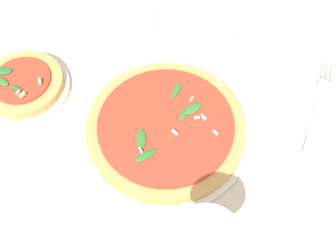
# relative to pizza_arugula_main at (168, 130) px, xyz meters

# --- Properties ---
(ground_plane) EXTENTS (6.00, 6.00, 0.00)m
(ground_plane) POSITION_rel_pizza_arugula_main_xyz_m (0.01, 0.00, -0.02)
(ground_plane) COLOR beige
(pizza_arugula_main) EXTENTS (0.31, 0.31, 0.05)m
(pizza_arugula_main) POSITION_rel_pizza_arugula_main_xyz_m (0.00, 0.00, 0.00)
(pizza_arugula_main) COLOR silver
(pizza_arugula_main) RESTS_ON ground_plane
(pizza_personal_side) EXTENTS (0.18, 0.18, 0.05)m
(pizza_personal_side) POSITION_rel_pizza_arugula_main_xyz_m (-0.04, 0.30, -0.00)
(pizza_personal_side) COLOR silver
(pizza_personal_side) RESTS_ON ground_plane
(wine_glass) EXTENTS (0.09, 0.09, 0.17)m
(wine_glass) POSITION_rel_pizza_arugula_main_xyz_m (-0.19, -0.16, 0.10)
(wine_glass) COLOR white
(wine_glass) RESTS_ON ground_plane
(napkin) EXTENTS (0.11, 0.07, 0.01)m
(napkin) POSITION_rel_pizza_arugula_main_xyz_m (0.18, -0.23, -0.01)
(napkin) COLOR silver
(napkin) RESTS_ON ground_plane
(fork) EXTENTS (0.22, 0.04, 0.00)m
(fork) POSITION_rel_pizza_arugula_main_xyz_m (0.19, -0.23, -0.01)
(fork) COLOR silver
(fork) RESTS_ON ground_plane
(side_plate_white) EXTENTS (0.19, 0.19, 0.02)m
(side_plate_white) POSITION_rel_pizza_arugula_main_xyz_m (0.28, 0.08, -0.01)
(side_plate_white) COLOR silver
(side_plate_white) RESTS_ON ground_plane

